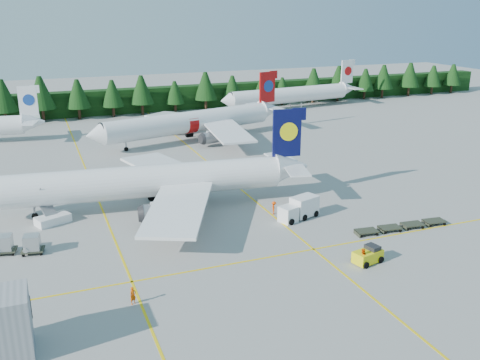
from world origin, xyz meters
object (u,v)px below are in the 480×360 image
object	(u,v)px
airliner_red	(186,123)
airstairs	(52,217)
airliner_navy	(138,183)
service_truck	(299,209)
baggage_tug	(368,255)

from	to	relation	value
airliner_red	airstairs	xyz separation A→B (m)	(-27.21, -34.64, -2.92)
airliner_navy	airstairs	bearing A→B (deg)	-169.96
service_truck	baggage_tug	bearing A→B (deg)	-103.70
airliner_navy	service_truck	world-z (taller)	airliner_navy
airstairs	service_truck	size ratio (longest dim) A/B	1.05
airliner_red	service_truck	bearing A→B (deg)	-101.77
airstairs	airliner_navy	bearing A→B (deg)	-20.07
airliner_navy	airstairs	size ratio (longest dim) A/B	6.95
airliner_red	airstairs	world-z (taller)	airliner_red
airliner_red	airstairs	size ratio (longest dim) A/B	6.80
airliner_red	airstairs	bearing A→B (deg)	-142.25
baggage_tug	service_truck	bearing A→B (deg)	81.43
airliner_navy	service_truck	xyz separation A→B (m)	(18.04, -10.45, -2.41)
airliner_navy	airliner_red	world-z (taller)	airliner_navy
airliner_red	baggage_tug	bearing A→B (deg)	-101.24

